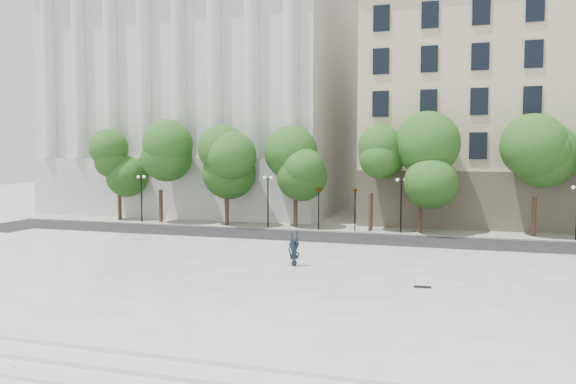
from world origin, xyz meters
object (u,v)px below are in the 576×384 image
at_px(traffic_light_west, 319,187).
at_px(person_lying, 294,261).
at_px(traffic_light_east, 355,187).
at_px(skateboard, 423,287).

relative_size(traffic_light_west, person_lying, 2.32).
bearing_deg(person_lying, traffic_light_west, 57.09).
relative_size(traffic_light_west, traffic_light_east, 0.99).
distance_m(traffic_light_west, skateboard, 21.87).
bearing_deg(traffic_light_west, skateboard, -63.41).
xyz_separation_m(traffic_light_east, person_lying, (-0.29, -16.38, -3.03)).
height_order(traffic_light_west, skateboard, traffic_light_west).
bearing_deg(traffic_light_east, traffic_light_west, 180.00).
relative_size(traffic_light_west, skateboard, 5.52).
xyz_separation_m(traffic_light_west, skateboard, (9.68, -19.35, -3.21)).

